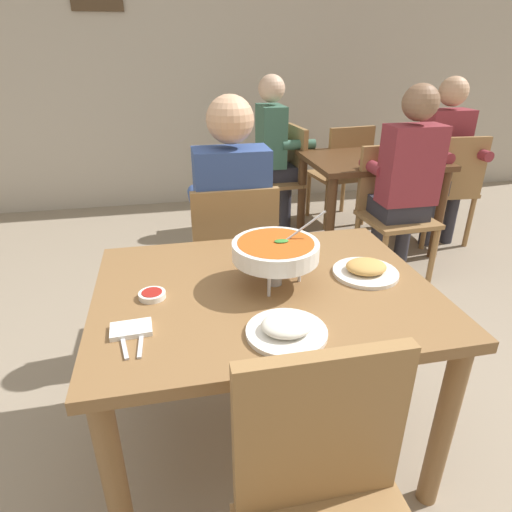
# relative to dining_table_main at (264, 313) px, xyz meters

# --- Properties ---
(ground_plane) EXTENTS (16.00, 16.00, 0.00)m
(ground_plane) POSITION_rel_dining_table_main_xyz_m (0.00, 0.00, -0.62)
(ground_plane) COLOR gray
(cafe_rear_partition) EXTENTS (10.00, 0.10, 3.00)m
(cafe_rear_partition) POSITION_rel_dining_table_main_xyz_m (0.00, 3.30, 0.88)
(cafe_rear_partition) COLOR #BCB2A3
(cafe_rear_partition) RESTS_ON ground_plane
(dining_table_main) EXTENTS (1.17, 0.89, 0.73)m
(dining_table_main) POSITION_rel_dining_table_main_xyz_m (0.00, 0.00, 0.00)
(dining_table_main) COLOR brown
(dining_table_main) RESTS_ON ground_plane
(chair_diner_main) EXTENTS (0.44, 0.44, 0.90)m
(chair_diner_main) POSITION_rel_dining_table_main_xyz_m (-0.00, 0.73, -0.11)
(chair_diner_main) COLOR olive
(chair_diner_main) RESTS_ON ground_plane
(diner_main) EXTENTS (0.40, 0.45, 1.31)m
(diner_main) POSITION_rel_dining_table_main_xyz_m (0.00, 0.77, 0.12)
(diner_main) COLOR #2D2D38
(diner_main) RESTS_ON ground_plane
(curry_bowl) EXTENTS (0.33, 0.30, 0.26)m
(curry_bowl) POSITION_rel_dining_table_main_xyz_m (0.04, 0.01, 0.24)
(curry_bowl) COLOR silver
(curry_bowl) RESTS_ON dining_table_main
(rice_plate) EXTENTS (0.24, 0.24, 0.06)m
(rice_plate) POSITION_rel_dining_table_main_xyz_m (0.00, -0.29, 0.13)
(rice_plate) COLOR white
(rice_plate) RESTS_ON dining_table_main
(appetizer_plate) EXTENTS (0.24, 0.24, 0.06)m
(appetizer_plate) POSITION_rel_dining_table_main_xyz_m (0.39, 0.01, 0.13)
(appetizer_plate) COLOR white
(appetizer_plate) RESTS_ON dining_table_main
(sauce_dish) EXTENTS (0.09, 0.09, 0.02)m
(sauce_dish) POSITION_rel_dining_table_main_xyz_m (-0.39, 0.01, 0.12)
(sauce_dish) COLOR white
(sauce_dish) RESTS_ON dining_table_main
(napkin_folded) EXTENTS (0.12, 0.09, 0.02)m
(napkin_folded) POSITION_rel_dining_table_main_xyz_m (-0.45, -0.18, 0.12)
(napkin_folded) COLOR white
(napkin_folded) RESTS_ON dining_table_main
(fork_utensil) EXTENTS (0.04, 0.17, 0.01)m
(fork_utensil) POSITION_rel_dining_table_main_xyz_m (-0.47, -0.23, 0.11)
(fork_utensil) COLOR silver
(fork_utensil) RESTS_ON dining_table_main
(spoon_utensil) EXTENTS (0.02, 0.17, 0.01)m
(spoon_utensil) POSITION_rel_dining_table_main_xyz_m (-0.42, -0.23, 0.11)
(spoon_utensil) COLOR silver
(spoon_utensil) RESTS_ON dining_table_main
(dining_table_far) EXTENTS (1.00, 0.80, 0.73)m
(dining_table_far) POSITION_rel_dining_table_main_xyz_m (1.26, 1.80, -0.02)
(dining_table_far) COLOR #51331C
(dining_table_far) RESTS_ON ground_plane
(chair_bg_left) EXTENTS (0.47, 0.47, 0.90)m
(chair_bg_left) POSITION_rel_dining_table_main_xyz_m (1.90, 1.71, -0.11)
(chair_bg_left) COLOR olive
(chair_bg_left) RESTS_ON ground_plane
(chair_bg_middle) EXTENTS (0.47, 0.47, 0.90)m
(chair_bg_middle) POSITION_rel_dining_table_main_xyz_m (0.71, 2.32, -0.11)
(chair_bg_middle) COLOR olive
(chair_bg_middle) RESTS_ON ground_plane
(chair_bg_right) EXTENTS (0.46, 0.46, 0.90)m
(chair_bg_right) POSITION_rel_dining_table_main_xyz_m (1.21, 1.33, -0.11)
(chair_bg_right) COLOR olive
(chair_bg_right) RESTS_ON ground_plane
(chair_bg_corner) EXTENTS (0.49, 0.49, 0.90)m
(chair_bg_corner) POSITION_rel_dining_table_main_xyz_m (1.25, 2.31, -0.11)
(chair_bg_corner) COLOR olive
(chair_bg_corner) RESTS_ON ground_plane
(patron_bg_left) EXTENTS (0.40, 0.45, 1.31)m
(patron_bg_left) POSITION_rel_dining_table_main_xyz_m (1.88, 1.78, 0.12)
(patron_bg_left) COLOR #2D2D38
(patron_bg_left) RESTS_ON ground_plane
(patron_bg_middle) EXTENTS (0.45, 0.40, 1.31)m
(patron_bg_middle) POSITION_rel_dining_table_main_xyz_m (0.63, 2.38, 0.12)
(patron_bg_middle) COLOR #2D2D38
(patron_bg_middle) RESTS_ON ground_plane
(patron_bg_right) EXTENTS (0.40, 0.45, 1.31)m
(patron_bg_right) POSITION_rel_dining_table_main_xyz_m (1.22, 1.22, 0.12)
(patron_bg_right) COLOR #2D2D38
(patron_bg_right) RESTS_ON ground_plane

